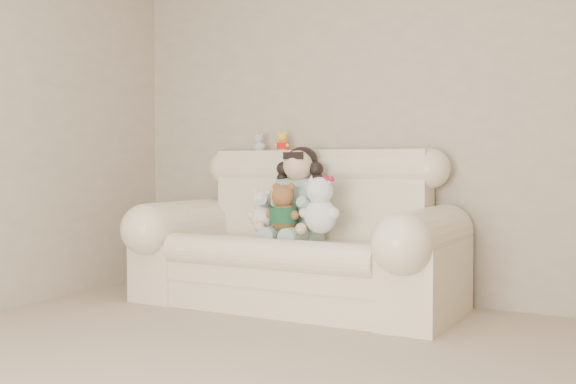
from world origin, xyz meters
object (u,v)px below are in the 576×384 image
at_px(sofa, 295,227).
at_px(white_cat, 320,199).
at_px(seated_child, 299,193).
at_px(cream_teddy, 262,206).
at_px(brown_teddy, 284,203).

bearing_deg(sofa, white_cat, -23.48).
relative_size(seated_child, cream_teddy, 2.04).
xyz_separation_m(sofa, seated_child, (-0.02, 0.08, 0.22)).
height_order(seated_child, cream_teddy, seated_child).
distance_m(seated_child, cream_teddy, 0.27).
height_order(brown_teddy, cream_teddy, brown_teddy).
bearing_deg(cream_teddy, sofa, 30.85).
distance_m(brown_teddy, cream_teddy, 0.18).
distance_m(white_cat, cream_teddy, 0.43).
bearing_deg(seated_child, sofa, -73.86).
relative_size(sofa, seated_child, 3.29).
height_order(white_cat, cream_teddy, white_cat).
distance_m(sofa, brown_teddy, 0.21).
xyz_separation_m(sofa, cream_teddy, (-0.19, -0.10, 0.14)).
xyz_separation_m(brown_teddy, cream_teddy, (-0.18, 0.03, -0.03)).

